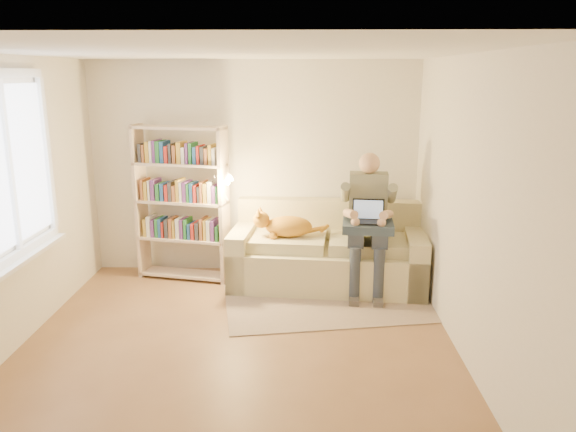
{
  "coord_description": "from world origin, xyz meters",
  "views": [
    {
      "loc": [
        0.58,
        -4.57,
        2.43
      ],
      "look_at": [
        0.45,
        1.0,
        1.02
      ],
      "focal_mm": 35.0,
      "sensor_mm": 36.0,
      "label": 1
    }
  ],
  "objects_px": {
    "cat": "(280,226)",
    "bookshelf": "(182,196)",
    "person": "(368,215)",
    "laptop": "(371,216)",
    "sofa": "(328,256)"
  },
  "relations": [
    {
      "from": "bookshelf",
      "to": "cat",
      "type": "bearing_deg",
      "value": 0.41
    },
    {
      "from": "person",
      "to": "laptop",
      "type": "xyz_separation_m",
      "value": [
        0.02,
        -0.14,
        0.02
      ]
    },
    {
      "from": "person",
      "to": "laptop",
      "type": "distance_m",
      "value": 0.15
    },
    {
      "from": "person",
      "to": "cat",
      "type": "height_order",
      "value": "person"
    },
    {
      "from": "sofa",
      "to": "bookshelf",
      "type": "distance_m",
      "value": 1.87
    },
    {
      "from": "cat",
      "to": "bookshelf",
      "type": "distance_m",
      "value": 1.24
    },
    {
      "from": "cat",
      "to": "laptop",
      "type": "distance_m",
      "value": 1.06
    },
    {
      "from": "cat",
      "to": "bookshelf",
      "type": "height_order",
      "value": "bookshelf"
    },
    {
      "from": "laptop",
      "to": "bookshelf",
      "type": "distance_m",
      "value": 2.25
    },
    {
      "from": "sofa",
      "to": "bookshelf",
      "type": "xyz_separation_m",
      "value": [
        -1.74,
        0.15,
        0.68
      ]
    },
    {
      "from": "bookshelf",
      "to": "laptop",
      "type": "bearing_deg",
      "value": -0.86
    },
    {
      "from": "sofa",
      "to": "person",
      "type": "xyz_separation_m",
      "value": [
        0.43,
        -0.21,
        0.55
      ]
    },
    {
      "from": "laptop",
      "to": "cat",
      "type": "bearing_deg",
      "value": 171.13
    },
    {
      "from": "cat",
      "to": "person",
      "type": "bearing_deg",
      "value": -1.2
    },
    {
      "from": "laptop",
      "to": "sofa",
      "type": "bearing_deg",
      "value": 147.79
    }
  ]
}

